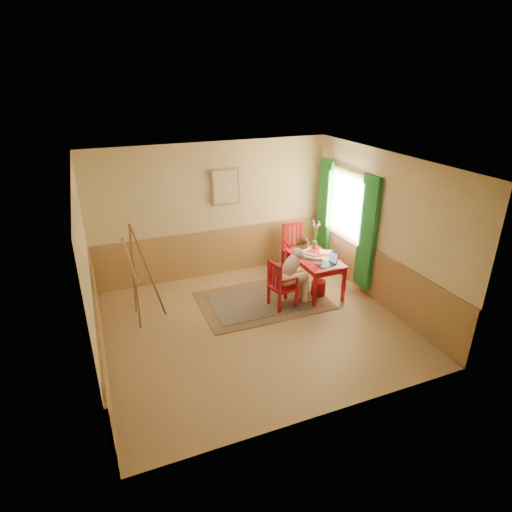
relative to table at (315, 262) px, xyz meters
name	(u,v)px	position (x,y,z in m)	size (l,w,h in m)	color
room	(254,251)	(-1.57, -0.73, 0.77)	(5.04, 4.54, 2.84)	tan
wainscot	(238,280)	(-1.57, 0.07, -0.13)	(5.00, 4.50, 1.00)	#AA7E46
window	(345,216)	(0.85, 0.37, 0.71)	(0.12, 2.01, 2.20)	white
wall_portrait	(225,187)	(-1.32, 1.48, 1.27)	(0.60, 0.05, 0.76)	#9E7E52
rug	(263,300)	(-1.10, 0.00, -0.62)	(2.41, 1.62, 0.02)	#8C7251
table	(315,262)	(0.00, 0.00, 0.00)	(0.73, 1.20, 0.72)	red
chair_left	(281,285)	(-0.89, -0.32, -0.17)	(0.48, 0.47, 0.93)	red
chair_back	(294,248)	(0.07, 1.03, -0.11)	(0.52, 0.54, 1.04)	red
figure	(295,268)	(-0.59, -0.27, 0.08)	(0.99, 0.49, 1.30)	beige
laptop	(328,262)	(0.06, -0.36, 0.14)	(0.40, 0.26, 0.23)	#1E2338
papers	(322,256)	(0.15, 0.01, 0.09)	(0.64, 1.16, 0.00)	white
vase	(315,236)	(0.22, 0.45, 0.35)	(0.27, 0.28, 0.57)	#3F724C
wastebasket	(318,288)	(-0.01, -0.18, -0.48)	(0.28, 0.28, 0.30)	red
easel	(132,265)	(-3.40, 0.23, 0.43)	(0.60, 0.79, 1.80)	olive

